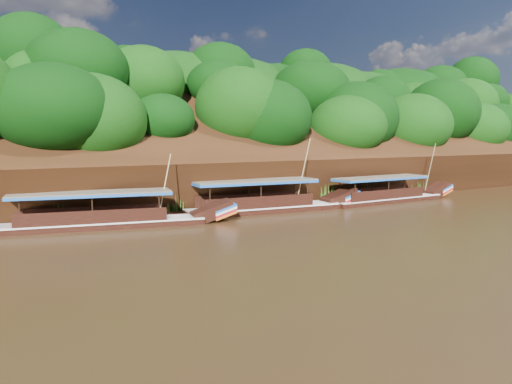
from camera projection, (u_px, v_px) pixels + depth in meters
ground at (319, 230)px, 30.05m from camera, size 160.00×160.00×0.00m
riverbank at (177, 174)px, 49.23m from camera, size 120.00×30.06×19.40m
boat_0 at (392, 196)px, 42.80m from camera, size 13.75×2.55×5.39m
boat_1 at (273, 204)px, 37.23m from camera, size 14.22×3.40×5.91m
boat_2 at (118, 219)px, 31.03m from camera, size 14.41×4.69×4.93m
reeds at (199, 203)px, 36.01m from camera, size 48.52×2.10×1.86m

